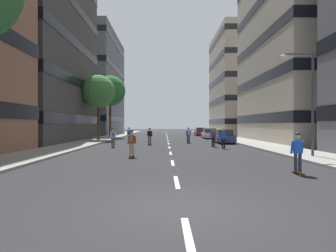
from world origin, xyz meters
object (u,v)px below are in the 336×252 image
object	(u,v)px
streetlamp_right	(307,92)
skater_5	(150,135)
skater_4	(113,136)
street_tree_near	(110,91)
skater_2	(213,136)
skater_6	(129,134)
skater_1	(223,137)
skater_7	(132,141)
parked_car_mid	(209,134)
skater_3	(298,151)
parked_car_far	(224,137)
skater_0	(188,134)
street_tree_far	(98,92)
parked_car_near	(200,132)

from	to	relation	value
streetlamp_right	skater_5	bearing A→B (deg)	132.93
skater_4	street_tree_near	bearing A→B (deg)	101.95
skater_2	streetlamp_right	bearing A→B (deg)	-62.99
skater_2	skater_6	size ratio (longest dim) A/B	1.00
skater_1	skater_6	distance (m)	11.97
skater_1	skater_7	world-z (taller)	same
streetlamp_right	skater_2	xyz separation A→B (m)	(-4.37, 8.57, -3.12)
parked_car_mid	skater_7	distance (m)	24.71
skater_2	skater_4	distance (m)	9.36
skater_3	parked_car_mid	bearing A→B (deg)	88.00
parked_car_far	skater_2	world-z (taller)	skater_2
skater_2	skater_0	bearing A→B (deg)	111.04
skater_3	parked_car_far	bearing A→B (deg)	86.96
skater_2	skater_6	xyz separation A→B (m)	(-8.66, 5.75, -0.03)
skater_6	skater_4	bearing A→B (deg)	-96.54
parked_car_mid	skater_7	world-z (taller)	skater_7
skater_6	skater_1	bearing A→B (deg)	-39.83
street_tree_far	skater_4	size ratio (longest dim) A/B	4.82
skater_3	skater_2	bearing A→B (deg)	94.28
parked_car_mid	skater_5	bearing A→B (deg)	-123.66
skater_7	skater_1	bearing A→B (deg)	40.11
parked_car_far	skater_3	xyz separation A→B (m)	(-1.02, -19.21, 0.29)
parked_car_far	skater_1	bearing A→B (deg)	-102.47
skater_1	street_tree_near	bearing A→B (deg)	123.88
street_tree_near	street_tree_far	distance (m)	7.97
parked_car_far	street_tree_far	world-z (taller)	street_tree_far
street_tree_far	streetlamp_right	world-z (taller)	street_tree_far
skater_0	skater_2	bearing A→B (deg)	-68.96
street_tree_near	streetlamp_right	distance (m)	32.87
parked_car_far	skater_1	size ratio (longest dim) A/B	2.47
parked_car_near	streetlamp_right	bearing A→B (deg)	-86.13
parked_car_mid	skater_6	bearing A→B (deg)	-139.04
street_tree_far	skater_4	distance (m)	13.16
parked_car_near	skater_7	distance (m)	34.42
skater_6	skater_3	bearing A→B (deg)	-63.98
parked_car_near	parked_car_far	xyz separation A→B (m)	(0.00, -20.19, 0.00)
streetlamp_right	skater_5	xyz separation A→B (m)	(-10.51, 11.30, -3.15)
parked_car_mid	skater_5	size ratio (longest dim) A/B	2.47
skater_1	skater_4	size ratio (longest dim) A/B	1.00
street_tree_near	skater_4	distance (m)	20.65
skater_7	parked_car_near	bearing A→B (deg)	75.20
streetlamp_right	skater_0	size ratio (longest dim) A/B	3.65
parked_car_far	street_tree_far	xyz separation A→B (m)	(-15.49, 5.90, 5.78)
skater_2	skater_5	bearing A→B (deg)	156.06
skater_0	parked_car_mid	bearing A→B (deg)	68.45
street_tree_far	skater_4	xyz separation A→B (m)	(4.06, -11.27, -5.46)
parked_car_near	parked_car_mid	world-z (taller)	same
skater_1	skater_4	distance (m)	10.02
street_tree_near	street_tree_far	size ratio (longest dim) A/B	1.15
street_tree_near	skater_2	xyz separation A→B (m)	(13.41, -18.86, -6.53)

